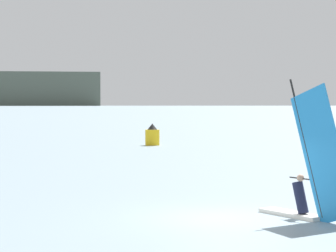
{
  "coord_description": "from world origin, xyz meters",
  "views": [
    {
      "loc": [
        -9.85,
        -18.32,
        3.43
      ],
      "look_at": [
        1.41,
        7.23,
        2.52
      ],
      "focal_mm": 74.65,
      "sensor_mm": 36.0,
      "label": 1
    }
  ],
  "objects": [
    {
      "name": "windsurfer",
      "position": [
        2.25,
        -1.16,
        1.13
      ],
      "size": [
        1.05,
        3.66,
        4.26
      ],
      "rotation": [
        0.0,
        0.0,
        1.76
      ],
      "color": "white",
      "rests_on": "ground_plane"
    },
    {
      "name": "ground_plane",
      "position": [
        0.0,
        0.0,
        0.0
      ],
      "size": [
        4000.0,
        4000.0,
        0.0
      ],
      "primitive_type": "plane",
      "color": "gray"
    },
    {
      "name": "channel_buoy",
      "position": [
        11.89,
        34.18,
        0.78
      ],
      "size": [
        1.17,
        1.17,
        1.78
      ],
      "color": "yellow",
      "rests_on": "ground_plane"
    }
  ]
}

